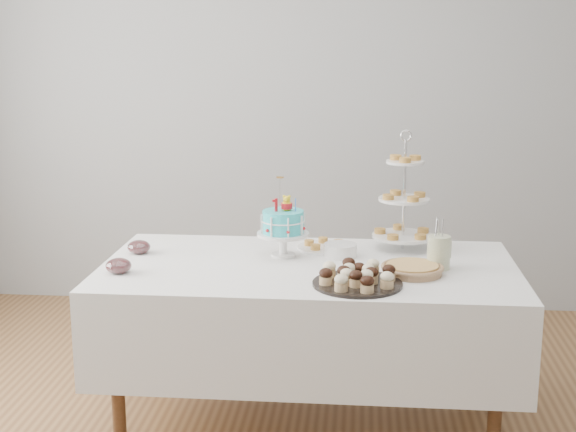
# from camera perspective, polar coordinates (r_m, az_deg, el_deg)

# --- Properties ---
(walls) EXTENTS (5.04, 4.04, 2.70)m
(walls) POSITION_cam_1_polar(r_m,az_deg,el_deg) (3.31, 1.21, 4.75)
(walls) COLOR #9FA2A4
(walls) RESTS_ON floor
(table) EXTENTS (1.92, 1.02, 0.77)m
(table) POSITION_cam_1_polar(r_m,az_deg,el_deg) (3.80, 1.48, -6.77)
(table) COLOR silver
(table) RESTS_ON floor
(birthday_cake) EXTENTS (0.25, 0.25, 0.39)m
(birthday_cake) POSITION_cam_1_polar(r_m,az_deg,el_deg) (3.84, -0.35, -1.38)
(birthday_cake) COLOR white
(birthday_cake) RESTS_ON table
(cupcake_tray) EXTENTS (0.39, 0.39, 0.09)m
(cupcake_tray) POSITION_cam_1_polar(r_m,az_deg,el_deg) (3.43, 4.97, -4.25)
(cupcake_tray) COLOR black
(cupcake_tray) RESTS_ON table
(pie) EXTENTS (0.28, 0.28, 0.04)m
(pie) POSITION_cam_1_polar(r_m,az_deg,el_deg) (3.62, 8.83, -3.71)
(pie) COLOR tan
(pie) RESTS_ON table
(tiered_stand) EXTENTS (0.31, 0.31, 0.59)m
(tiered_stand) POSITION_cam_1_polar(r_m,az_deg,el_deg) (3.99, 8.25, 1.13)
(tiered_stand) COLOR silver
(tiered_stand) RESTS_ON table
(plate_stack) EXTENTS (0.16, 0.16, 0.06)m
(plate_stack) POSITION_cam_1_polar(r_m,az_deg,el_deg) (3.86, 3.76, -2.44)
(plate_stack) COLOR white
(plate_stack) RESTS_ON table
(pastry_plate) EXTENTS (0.26, 0.26, 0.04)m
(pastry_plate) POSITION_cam_1_polar(r_m,az_deg,el_deg) (4.00, 2.58, -2.12)
(pastry_plate) COLOR white
(pastry_plate) RESTS_ON table
(jam_bowl_a) EXTENTS (0.12, 0.12, 0.07)m
(jam_bowl_a) POSITION_cam_1_polar(r_m,az_deg,el_deg) (3.67, -11.96, -3.50)
(jam_bowl_a) COLOR silver
(jam_bowl_a) RESTS_ON table
(jam_bowl_b) EXTENTS (0.11, 0.11, 0.07)m
(jam_bowl_b) POSITION_cam_1_polar(r_m,az_deg,el_deg) (3.98, -10.56, -2.19)
(jam_bowl_b) COLOR silver
(jam_bowl_b) RESTS_ON table
(utensil_pitcher) EXTENTS (0.11, 0.10, 0.23)m
(utensil_pitcher) POSITION_cam_1_polar(r_m,az_deg,el_deg) (3.70, 10.67, -2.46)
(utensil_pitcher) COLOR white
(utensil_pitcher) RESTS_ON table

